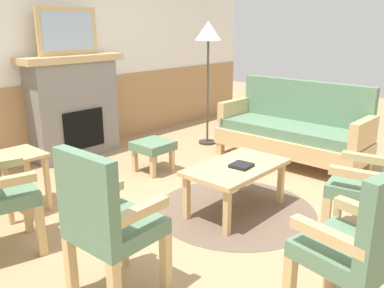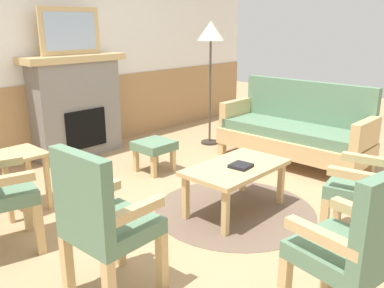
% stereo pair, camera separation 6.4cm
% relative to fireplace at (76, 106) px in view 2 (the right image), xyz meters
% --- Properties ---
extents(ground_plane, '(14.00, 14.00, 0.00)m').
position_rel_fireplace_xyz_m(ground_plane, '(0.00, -2.35, -0.65)').
color(ground_plane, tan).
extents(wall_back, '(7.20, 0.14, 2.70)m').
position_rel_fireplace_xyz_m(wall_back, '(0.00, 0.25, 0.66)').
color(wall_back, white).
rests_on(wall_back, ground_plane).
extents(fireplace, '(1.30, 0.44, 1.28)m').
position_rel_fireplace_xyz_m(fireplace, '(0.00, 0.00, 0.00)').
color(fireplace, gray).
rests_on(fireplace, ground_plane).
extents(framed_picture, '(0.80, 0.04, 0.56)m').
position_rel_fireplace_xyz_m(framed_picture, '(0.00, 0.00, 0.91)').
color(framed_picture, tan).
rests_on(framed_picture, fireplace).
extents(couch, '(0.70, 1.80, 0.98)m').
position_rel_fireplace_xyz_m(couch, '(1.62, -2.20, -0.26)').
color(couch, tan).
rests_on(couch, ground_plane).
extents(coffee_table, '(0.96, 0.56, 0.44)m').
position_rel_fireplace_xyz_m(coffee_table, '(0.05, -2.49, -0.27)').
color(coffee_table, tan).
rests_on(coffee_table, ground_plane).
extents(round_rug, '(1.47, 1.47, 0.01)m').
position_rel_fireplace_xyz_m(round_rug, '(0.05, -2.49, -0.65)').
color(round_rug, brown).
rests_on(round_rug, ground_plane).
extents(book_on_table, '(0.19, 0.18, 0.03)m').
position_rel_fireplace_xyz_m(book_on_table, '(0.04, -2.55, -0.20)').
color(book_on_table, black).
rests_on(book_on_table, coffee_table).
extents(footstool, '(0.40, 0.40, 0.36)m').
position_rel_fireplace_xyz_m(footstool, '(0.25, -1.17, -0.37)').
color(footstool, tan).
rests_on(footstool, ground_plane).
extents(armchair_by_window_left, '(0.50, 0.50, 0.98)m').
position_rel_fireplace_xyz_m(armchair_by_window_left, '(-1.48, -2.64, -0.11)').
color(armchair_by_window_left, tan).
rests_on(armchair_by_window_left, ground_plane).
extents(armchair_front_left, '(0.55, 0.55, 0.98)m').
position_rel_fireplace_xyz_m(armchair_front_left, '(0.27, -3.60, -0.11)').
color(armchair_front_left, tan).
rests_on(armchair_front_left, ground_plane).
extents(armchair_front_center, '(0.56, 0.56, 0.98)m').
position_rel_fireplace_xyz_m(armchair_front_center, '(-0.74, -3.87, -0.11)').
color(armchair_front_center, tan).
rests_on(armchair_front_center, ground_plane).
extents(side_table, '(0.44, 0.44, 0.55)m').
position_rel_fireplace_xyz_m(side_table, '(-1.27, -1.04, -0.22)').
color(side_table, tan).
rests_on(side_table, ground_plane).
extents(floor_lamp_by_couch, '(0.36, 0.36, 1.68)m').
position_rel_fireplace_xyz_m(floor_lamp_by_couch, '(1.55, -0.90, 0.80)').
color(floor_lamp_by_couch, '#332D28').
rests_on(floor_lamp_by_couch, ground_plane).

